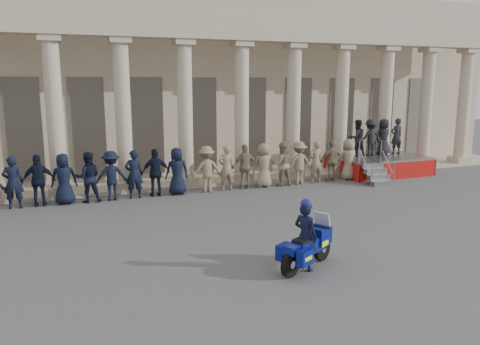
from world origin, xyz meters
TOP-DOWN VIEW (x-y plane):
  - ground at (0.00, 0.00)m, footprint 90.00×90.00m
  - building at (-0.00, 14.74)m, footprint 40.00×12.50m
  - officer_rank at (-2.03, 6.73)m, footprint 22.09×0.73m
  - reviewing_stand at (10.92, 7.59)m, footprint 4.44×4.21m
  - motorcycle at (1.76, -2.01)m, footprint 1.85×1.30m
  - rider at (1.67, -2.06)m, footprint 0.65×0.74m

SIDE VIEW (x-z plane):
  - ground at x=0.00m, z-range 0.00..0.00m
  - motorcycle at x=1.76m, z-range -0.09..1.22m
  - rider at x=1.67m, z-range -0.01..1.79m
  - officer_rank at x=-2.03m, z-range 0.00..1.93m
  - reviewing_stand at x=10.92m, z-range 0.08..2.81m
  - building at x=0.00m, z-range 0.02..9.02m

